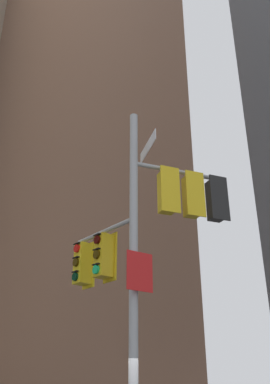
{
  "coord_description": "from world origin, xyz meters",
  "views": [
    {
      "loc": [
        -1.89,
        -8.38,
        1.97
      ],
      "look_at": [
        -0.02,
        -0.23,
        5.88
      ],
      "focal_mm": 39.55,
      "sensor_mm": 36.0,
      "label": 1
    }
  ],
  "objects": [
    {
      "name": "building_mid_block",
      "position": [
        -0.47,
        24.59,
        20.88
      ],
      "size": [
        16.85,
        16.85,
        41.77
      ],
      "primitive_type": "cube",
      "color": "brown",
      "rests_on": "ground"
    },
    {
      "name": "signal_pole_assembly",
      "position": [
        0.42,
        0.46,
        5.1
      ],
      "size": [
        3.52,
        2.63,
        8.06
      ],
      "color": "#9EA0A3",
      "rests_on": "ground"
    }
  ]
}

